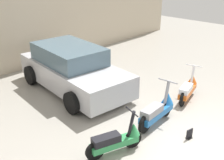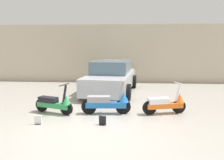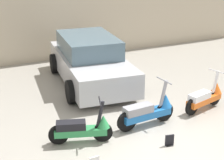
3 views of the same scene
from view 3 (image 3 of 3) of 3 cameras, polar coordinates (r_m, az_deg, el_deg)
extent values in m
plane|color=#9E998E|center=(7.61, 7.48, -11.42)|extent=(28.00, 28.00, 0.00)
cube|color=beige|center=(13.48, -9.69, 10.51)|extent=(19.60, 0.12, 3.44)
cylinder|color=black|center=(7.76, -1.56, -8.68)|extent=(0.44, 0.21, 0.44)
cylinder|color=black|center=(7.74, -8.90, -9.00)|extent=(0.44, 0.21, 0.44)
cube|color=#2D8C4C|center=(7.71, -5.24, -8.50)|extent=(1.18, 0.63, 0.15)
cube|color=black|center=(7.63, -6.85, -7.49)|extent=(0.70, 0.45, 0.17)
cylinder|color=black|center=(7.55, -1.98, -5.75)|extent=(0.22, 0.14, 0.63)
cylinder|color=black|center=(7.41, -2.01, -3.58)|extent=(0.19, 0.49, 0.03)
cone|color=#2D8C4C|center=(7.63, -1.45, -6.86)|extent=(0.38, 0.38, 0.29)
cylinder|color=black|center=(8.72, 8.67, -5.23)|extent=(0.50, 0.12, 0.50)
cylinder|color=black|center=(8.15, 2.48, -6.94)|extent=(0.50, 0.12, 0.50)
cube|color=#1E66B2|center=(8.40, 5.70, -5.69)|extent=(1.31, 0.38, 0.17)
cube|color=gray|center=(8.20, 4.40, -4.91)|extent=(0.74, 0.34, 0.19)
cylinder|color=gray|center=(8.49, 8.53, -2.29)|extent=(0.23, 0.10, 0.70)
cylinder|color=gray|center=(8.36, 8.66, -0.08)|extent=(0.07, 0.57, 0.03)
cone|color=#1E66B2|center=(8.61, 8.88, -3.35)|extent=(0.35, 0.35, 0.32)
cylinder|color=black|center=(9.94, 16.74, -2.74)|extent=(0.46, 0.18, 0.45)
cylinder|color=black|center=(9.18, 13.15, -4.36)|extent=(0.46, 0.18, 0.45)
cube|color=orange|center=(9.53, 15.05, -3.21)|extent=(1.21, 0.54, 0.16)
cube|color=white|center=(9.31, 14.37, -2.61)|extent=(0.70, 0.41, 0.18)
cylinder|color=white|center=(9.73, 16.83, -0.36)|extent=(0.22, 0.12, 0.64)
cylinder|color=white|center=(9.63, 17.03, 1.41)|extent=(0.15, 0.52, 0.03)
cone|color=orange|center=(9.85, 16.97, -1.20)|extent=(0.37, 0.37, 0.29)
cube|color=#B7B7BC|center=(11.04, -3.54, 2.27)|extent=(2.34, 4.59, 0.73)
cube|color=slate|center=(11.10, -3.99, 5.89)|extent=(1.89, 2.64, 0.58)
cylinder|color=black|center=(10.19, 3.71, -0.62)|extent=(0.31, 0.69, 0.67)
cylinder|color=black|center=(9.66, -6.79, -1.94)|extent=(0.31, 0.69, 0.67)
cylinder|color=black|center=(12.61, -1.01, 3.63)|extent=(0.31, 0.69, 0.67)
cylinder|color=black|center=(12.19, -9.56, 2.73)|extent=(0.31, 0.69, 0.67)
cube|color=black|center=(7.81, 9.48, -10.62)|extent=(0.18, 0.15, 0.01)
cube|color=black|center=(7.74, 9.54, -9.83)|extent=(0.20, 0.07, 0.26)
camera|label=1|loc=(3.20, -58.31, 12.99)|focal=45.00mm
camera|label=2|loc=(5.01, 63.38, -13.12)|focal=35.00mm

